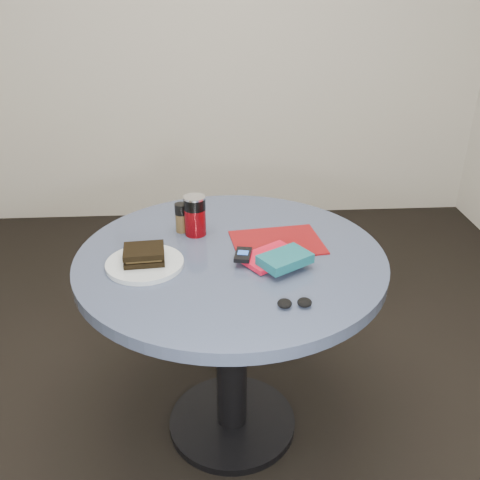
{
  "coord_description": "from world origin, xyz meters",
  "views": [
    {
      "loc": [
        -0.06,
        -1.51,
        1.57
      ],
      "look_at": [
        0.03,
        0.0,
        0.8
      ],
      "focal_mm": 40.0,
      "sensor_mm": 36.0,
      "label": 1
    }
  ],
  "objects": [
    {
      "name": "novel",
      "position": [
        0.16,
        -0.11,
        0.79
      ],
      "size": [
        0.18,
        0.17,
        0.03
      ],
      "primitive_type": "cube",
      "rotation": [
        0.0,
        0.0,
        0.56
      ],
      "color": "#145762",
      "rests_on": "red_book"
    },
    {
      "name": "sandwich",
      "position": [
        -0.27,
        -0.05,
        0.79
      ],
      "size": [
        0.13,
        0.11,
        0.04
      ],
      "color": "black",
      "rests_on": "plate"
    },
    {
      "name": "mp3_player",
      "position": [
        0.04,
        -0.06,
        0.78
      ],
      "size": [
        0.06,
        0.09,
        0.02
      ],
      "color": "black",
      "rests_on": "red_book"
    },
    {
      "name": "plate",
      "position": [
        -0.27,
        -0.06,
        0.76
      ],
      "size": [
        0.28,
        0.28,
        0.02
      ],
      "primitive_type": "cylinder",
      "rotation": [
        0.0,
        0.0,
        0.18
      ],
      "color": "silver",
      "rests_on": "table"
    },
    {
      "name": "table",
      "position": [
        0.0,
        0.0,
        0.59
      ],
      "size": [
        1.0,
        1.0,
        0.75
      ],
      "color": "black",
      "rests_on": "ground"
    },
    {
      "name": "soda_can",
      "position": [
        -0.11,
        0.15,
        0.82
      ],
      "size": [
        0.08,
        0.08,
        0.14
      ],
      "color": "#6C050A",
      "rests_on": "table"
    },
    {
      "name": "red_book",
      "position": [
        0.12,
        -0.05,
        0.76
      ],
      "size": [
        0.22,
        0.2,
        0.02
      ],
      "primitive_type": "cube",
      "rotation": [
        0.0,
        0.0,
        0.6
      ],
      "color": "red",
      "rests_on": "magazine"
    },
    {
      "name": "headphones",
      "position": [
        0.16,
        -0.31,
        0.76
      ],
      "size": [
        0.1,
        0.04,
        0.02
      ],
      "color": "black",
      "rests_on": "table"
    },
    {
      "name": "ground",
      "position": [
        0.0,
        0.0,
        0.0
      ],
      "size": [
        4.0,
        4.0,
        0.0
      ],
      "primitive_type": "plane",
      "color": "black",
      "rests_on": "ground"
    },
    {
      "name": "pepper_grinder",
      "position": [
        -0.16,
        0.18,
        0.8
      ],
      "size": [
        0.06,
        0.06,
        0.1
      ],
      "color": "#513E22",
      "rests_on": "table"
    },
    {
      "name": "magazine",
      "position": [
        0.16,
        0.07,
        0.75
      ],
      "size": [
        0.32,
        0.26,
        0.01
      ],
      "primitive_type": "cube",
      "rotation": [
        0.0,
        0.0,
        0.13
      ],
      "color": "maroon",
      "rests_on": "table"
    }
  ]
}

